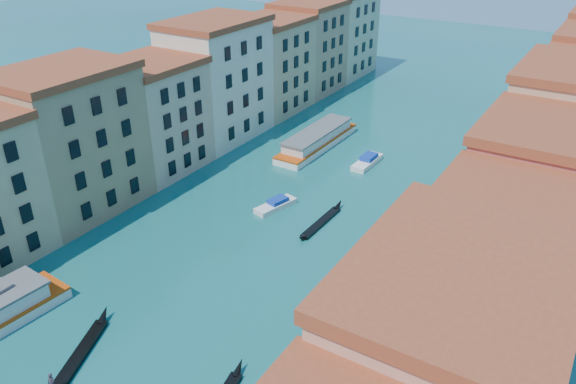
# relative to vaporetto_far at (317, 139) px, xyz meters

# --- Properties ---
(left_bank_palazzos) EXTENTS (12.80, 128.40, 21.00)m
(left_bank_palazzos) POSITION_rel_vaporetto_far_xyz_m (-17.79, -11.04, 8.29)
(left_bank_palazzos) COLOR beige
(left_bank_palazzos) RESTS_ON ground
(right_bank_palazzos) EXTENTS (12.80, 128.40, 21.00)m
(right_bank_palazzos) POSITION_rel_vaporetto_far_xyz_m (38.21, -10.71, 8.33)
(right_bank_palazzos) COLOR #A8443B
(right_bank_palazzos) RESTS_ON ground
(quay) EXTENTS (4.00, 140.00, 1.00)m
(quay) POSITION_rel_vaporetto_far_xyz_m (30.21, -10.71, -0.92)
(quay) COLOR #A99A88
(quay) RESTS_ON ground
(mooring_poles_right) EXTENTS (1.44, 54.24, 3.20)m
(mooring_poles_right) POSITION_rel_vaporetto_far_xyz_m (27.31, -46.91, -0.12)
(mooring_poles_right) COLOR #50371B
(mooring_poles_right) RESTS_ON ground
(vaporetto_far) EXTENTS (5.10, 21.23, 3.15)m
(vaporetto_far) POSITION_rel_vaporetto_far_xyz_m (0.00, 0.00, 0.00)
(vaporetto_far) COLOR white
(vaporetto_far) RESTS_ON ground
(gondola_fore) EXTENTS (6.09, 12.76, 2.68)m
(gondola_fore) POSITION_rel_vaporetto_far_xyz_m (5.69, -57.07, -0.97)
(gondola_fore) COLOR black
(gondola_fore) RESTS_ON ground
(gondola_far) EXTENTS (1.26, 11.98, 1.70)m
(gondola_far) POSITION_rel_vaporetto_far_xyz_m (13.31, -22.75, -1.07)
(gondola_far) COLOR black
(gondola_far) RESTS_ON ground
(motorboat_mid) EXTENTS (3.63, 6.85, 1.36)m
(motorboat_mid) POSITION_rel_vaporetto_far_xyz_m (5.75, -22.38, -0.89)
(motorboat_mid) COLOR white
(motorboat_mid) RESTS_ON ground
(motorboat_far) EXTENTS (2.55, 7.49, 1.54)m
(motorboat_far) POSITION_rel_vaporetto_far_xyz_m (10.65, -2.17, -0.82)
(motorboat_far) COLOR white
(motorboat_far) RESTS_ON ground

